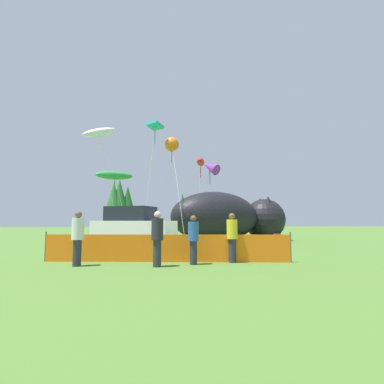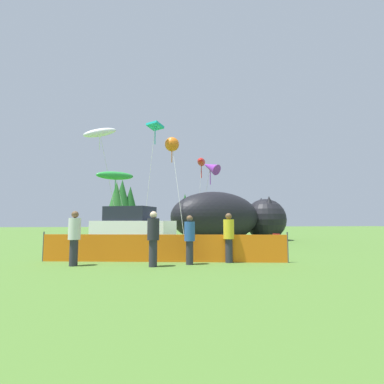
{
  "view_description": "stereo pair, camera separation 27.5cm",
  "coord_description": "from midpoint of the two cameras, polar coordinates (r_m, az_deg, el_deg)",
  "views": [
    {
      "loc": [
        -2.27,
        -15.02,
        1.51
      ],
      "look_at": [
        0.82,
        4.63,
        3.41
      ],
      "focal_mm": 28.0,
      "sensor_mm": 36.0,
      "label": 1
    },
    {
      "loc": [
        -2.0,
        -15.07,
        1.51
      ],
      "look_at": [
        0.82,
        4.63,
        3.41
      ],
      "focal_mm": 28.0,
      "sensor_mm": 36.0,
      "label": 2
    }
  ],
  "objects": [
    {
      "name": "ground_plane",
      "position": [
        15.27,
        -0.08,
        -11.14
      ],
      "size": [
        120.0,
        120.0,
        0.0
      ],
      "primitive_type": "plane",
      "color": "#4C752D"
    },
    {
      "name": "parked_car",
      "position": [
        15.9,
        -10.75,
        -6.89
      ],
      "size": [
        4.48,
        3.39,
        2.23
      ],
      "rotation": [
        0.0,
        0.0,
        -0.43
      ],
      "color": "white",
      "rests_on": "ground"
    },
    {
      "name": "folding_chair",
      "position": [
        16.11,
        15.99,
        -8.86
      ],
      "size": [
        0.63,
        0.63,
        0.84
      ],
      "rotation": [
        0.0,
        0.0,
        -2.64
      ],
      "color": "maroon",
      "rests_on": "ground"
    },
    {
      "name": "inflatable_cat",
      "position": [
        21.99,
        7.43,
        -5.08
      ],
      "size": [
        9.72,
        5.95,
        3.56
      ],
      "rotation": [
        0.0,
        0.0,
        0.34
      ],
      "color": "black",
      "rests_on": "ground"
    },
    {
      "name": "safety_fence",
      "position": [
        11.21,
        -4.75,
        -10.61
      ],
      "size": [
        8.93,
        1.7,
        1.1
      ],
      "rotation": [
        0.0,
        0.0,
        -0.18
      ],
      "color": "orange",
      "rests_on": "ground"
    },
    {
      "name": "spectator_in_white_shirt",
      "position": [
        10.49,
        0.3,
        -8.67
      ],
      "size": [
        0.37,
        0.37,
        1.69
      ],
      "color": "#2D2D38",
      "rests_on": "ground"
    },
    {
      "name": "spectator_in_green_shirt",
      "position": [
        10.07,
        -6.61,
        -8.37
      ],
      "size": [
        0.4,
        0.4,
        1.82
      ],
      "color": "#2D2D38",
      "rests_on": "ground"
    },
    {
      "name": "spectator_in_yellow_shirt",
      "position": [
        10.87,
        -20.83,
        -7.8
      ],
      "size": [
        0.4,
        0.4,
        1.83
      ],
      "color": "#2D2D38",
      "rests_on": "ground"
    },
    {
      "name": "spectator_in_blue_shirt",
      "position": [
        11.07,
        7.74,
        -8.2
      ],
      "size": [
        0.39,
        0.39,
        1.78
      ],
      "color": "#2D2D38",
      "rests_on": "ground"
    },
    {
      "name": "kite_orange_flower",
      "position": [
        21.38,
        -3.47,
        9.01
      ],
      "size": [
        1.16,
        3.21,
        7.38
      ],
      "color": "silver",
      "rests_on": "ground"
    },
    {
      "name": "kite_green_fish",
      "position": [
        22.44,
        -14.04,
        3.01
      ],
      "size": [
        2.83,
        2.38,
        5.17
      ],
      "color": "silver",
      "rests_on": "ground"
    },
    {
      "name": "kite_teal_diamond",
      "position": [
        21.14,
        -6.69,
        12.01
      ],
      "size": [
        1.4,
        1.27,
        8.2
      ],
      "color": "silver",
      "rests_on": "ground"
    },
    {
      "name": "kite_red_lizard",
      "position": [
        24.33,
        2.11,
        5.69
      ],
      "size": [
        1.38,
        2.93,
        6.72
      ],
      "color": "silver",
      "rests_on": "ground"
    },
    {
      "name": "kite_white_ghost",
      "position": [
        24.12,
        -16.81,
        10.72
      ],
      "size": [
        2.95,
        1.65,
        8.8
      ],
      "color": "silver",
      "rests_on": "ground"
    },
    {
      "name": "kite_purple_delta",
      "position": [
        22.14,
        3.84,
        4.74
      ],
      "size": [
        1.62,
        2.95,
        6.11
      ],
      "color": "silver",
      "rests_on": "ground"
    },
    {
      "name": "horizon_tree_east",
      "position": [
        49.1,
        -13.02,
        -1.29
      ],
      "size": [
        3.4,
        3.4,
        8.1
      ],
      "color": "brown",
      "rests_on": "ground"
    },
    {
      "name": "horizon_tree_west",
      "position": [
        47.48,
        -1.19,
        -3.02
      ],
      "size": [
        2.42,
        2.42,
        5.77
      ],
      "color": "brown",
      "rests_on": "ground"
    },
    {
      "name": "horizon_tree_mid",
      "position": [
        48.78,
        -14.07,
        -1.52
      ],
      "size": [
        3.23,
        3.23,
        7.71
      ],
      "color": "brown",
      "rests_on": "ground"
    },
    {
      "name": "horizon_tree_northeast",
      "position": [
        49.4,
        -11.53,
        -2.07
      ],
      "size": [
        2.97,
        2.97,
        7.08
      ],
      "color": "brown",
      "rests_on": "ground"
    }
  ]
}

